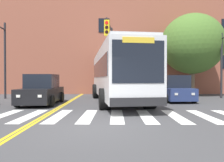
# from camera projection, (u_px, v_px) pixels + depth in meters

# --- Properties ---
(ground_plane) EXTENTS (120.00, 120.00, 0.00)m
(ground_plane) POSITION_uv_depth(u_px,v_px,m) (93.00, 128.00, 7.07)
(ground_plane) COLOR #424244
(crosswalk) EXTENTS (10.46, 3.67, 0.01)m
(crosswalk) POSITION_uv_depth(u_px,v_px,m) (117.00, 116.00, 9.22)
(crosswalk) COLOR white
(crosswalk) RESTS_ON ground
(lane_line_yellow_inner) EXTENTS (0.12, 36.00, 0.01)m
(lane_line_yellow_inner) POSITION_uv_depth(u_px,v_px,m) (83.00, 93.00, 23.17)
(lane_line_yellow_inner) COLOR gold
(lane_line_yellow_inner) RESTS_ON ground
(lane_line_yellow_outer) EXTENTS (0.12, 36.00, 0.01)m
(lane_line_yellow_outer) POSITION_uv_depth(u_px,v_px,m) (84.00, 93.00, 23.18)
(lane_line_yellow_outer) COLOR gold
(lane_line_yellow_outer) RESTS_ON ground
(city_bus) EXTENTS (3.91, 12.19, 3.57)m
(city_bus) POSITION_uv_depth(u_px,v_px,m) (116.00, 73.00, 14.94)
(city_bus) COLOR white
(city_bus) RESTS_ON ground
(car_black_near_lane) EXTENTS (2.12, 4.34, 1.84)m
(car_black_near_lane) POSITION_uv_depth(u_px,v_px,m) (42.00, 91.00, 13.41)
(car_black_near_lane) COLOR black
(car_black_near_lane) RESTS_ON ground
(car_navy_far_lane) EXTENTS (2.16, 3.82, 1.80)m
(car_navy_far_lane) POSITION_uv_depth(u_px,v_px,m) (174.00, 89.00, 15.20)
(car_navy_far_lane) COLOR navy
(car_navy_far_lane) RESTS_ON ground
(car_silver_behind_bus) EXTENTS (2.11, 3.98, 1.71)m
(car_silver_behind_bus) POSITION_uv_depth(u_px,v_px,m) (120.00, 86.00, 23.53)
(car_silver_behind_bus) COLOR #B7BABF
(car_silver_behind_bus) RESTS_ON ground
(traffic_light_overhead) EXTENTS (0.61, 4.15, 5.81)m
(traffic_light_overhead) POSITION_uv_depth(u_px,v_px,m) (110.00, 47.00, 16.55)
(traffic_light_overhead) COLOR #28282D
(traffic_light_overhead) RESTS_ON ground
(street_tree_curbside_large) EXTENTS (7.82, 7.80, 7.41)m
(street_tree_curbside_large) POSITION_uv_depth(u_px,v_px,m) (192.00, 44.00, 19.74)
(street_tree_curbside_large) COLOR brown
(street_tree_curbside_large) RESTS_ON ground
(building_facade) EXTENTS (31.12, 6.16, 13.03)m
(building_facade) POSITION_uv_depth(u_px,v_px,m) (105.00, 35.00, 24.92)
(building_facade) COLOR #9E5642
(building_facade) RESTS_ON ground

